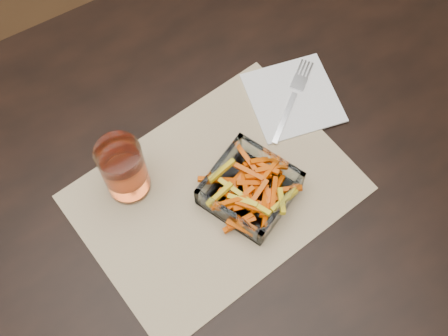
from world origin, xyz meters
The scene contains 6 objects.
dining_table centered at (0.00, 0.00, 0.66)m, with size 1.60×0.90×0.75m.
placemat centered at (0.01, -0.04, 0.75)m, with size 0.45×0.33×0.00m, color tan.
glass_bowl centered at (0.06, -0.07, 0.77)m, with size 0.18×0.18×0.05m.
tumbler centered at (-0.11, 0.05, 0.81)m, with size 0.07×0.07×0.13m.
napkin centered at (0.23, 0.05, 0.76)m, with size 0.16×0.16×0.00m, color white.
fork centered at (0.23, 0.05, 0.76)m, with size 0.16×0.13×0.00m.
Camera 1 is at (-0.16, -0.36, 1.64)m, focal length 45.00 mm.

